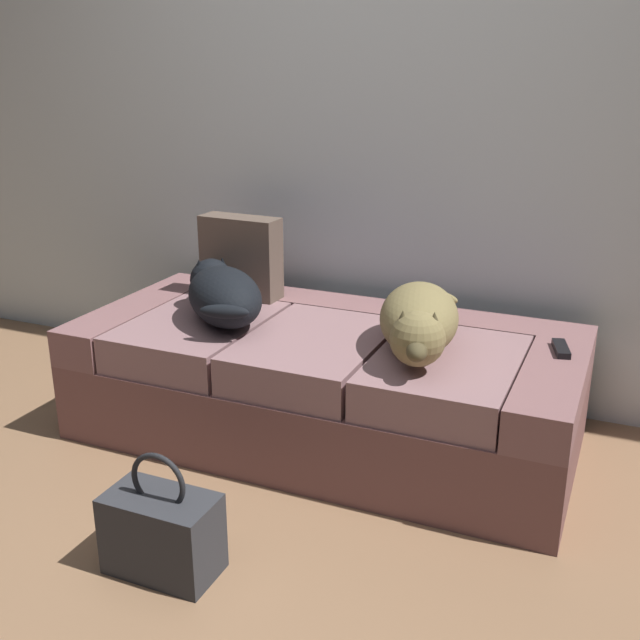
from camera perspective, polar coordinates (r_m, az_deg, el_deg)
name	(u,v)px	position (r m, az deg, el deg)	size (l,w,h in m)	color
ground_plane	(154,623)	(2.17, -12.43, -21.44)	(10.00, 10.00, 0.00)	#8D6849
back_wall	(385,58)	(3.22, 4.90, 19.14)	(6.40, 0.10, 2.80)	silver
couch	(325,383)	(2.91, 0.40, -4.77)	(1.87, 0.88, 0.44)	brown
dog_dark	(222,293)	(2.91, -7.41, 2.02)	(0.52, 0.53, 0.21)	black
dog_tan	(419,321)	(2.59, 7.49, -0.05)	(0.39, 0.63, 0.22)	olive
tv_remote	(561,349)	(2.73, 17.75, -2.07)	(0.04, 0.15, 0.02)	black
throw_pillow	(241,257)	(3.19, -5.99, 4.76)	(0.34, 0.12, 0.34)	brown
handbag	(162,532)	(2.27, -11.83, -15.40)	(0.32, 0.18, 0.38)	#2F3135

